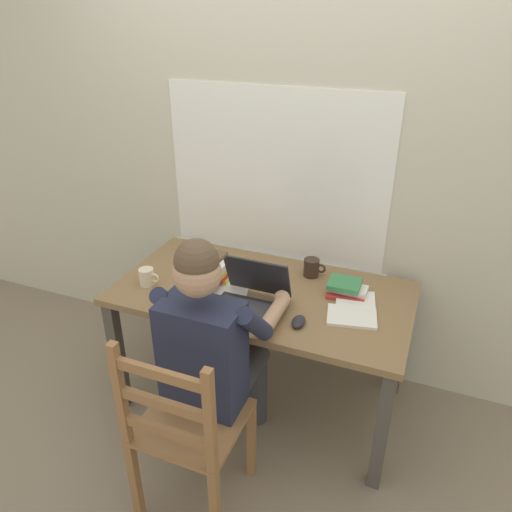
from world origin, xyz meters
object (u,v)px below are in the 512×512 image
object	(u,v)px
coffee_mug_white	(147,277)
book_stack_side	(346,288)
wooden_chair	(186,429)
seated_person	(214,346)
landscape_photo_print	(360,322)
coffee_mug_dark	(312,268)
laptop	(249,297)
desk	(262,305)
computer_mouse	(298,322)
book_stack_main	(211,271)

from	to	relation	value
coffee_mug_white	book_stack_side	xyz separation A→B (m)	(0.98, 0.29, -0.01)
wooden_chair	coffee_mug_white	bearing A→B (deg)	132.53
seated_person	landscape_photo_print	xyz separation A→B (m)	(0.57, 0.37, 0.03)
book_stack_side	landscape_photo_print	size ratio (longest dim) A/B	1.57
seated_person	landscape_photo_print	world-z (taller)	seated_person
coffee_mug_dark	laptop	bearing A→B (deg)	-116.14
desk	computer_mouse	world-z (taller)	computer_mouse
wooden_chair	computer_mouse	bearing A→B (deg)	59.66
desk	coffee_mug_dark	bearing A→B (deg)	51.51
seated_person	book_stack_main	bearing A→B (deg)	117.39
seated_person	book_stack_side	xyz separation A→B (m)	(0.45, 0.59, 0.06)
coffee_mug_dark	book_stack_main	bearing A→B (deg)	-153.98
book_stack_side	book_stack_main	bearing A→B (deg)	-170.23
laptop	computer_mouse	size ratio (longest dim) A/B	3.30
desk	book_stack_side	xyz separation A→B (m)	(0.40, 0.12, 0.12)
seated_person	laptop	bearing A→B (deg)	82.06
wooden_chair	landscape_photo_print	xyz separation A→B (m)	(0.57, 0.65, 0.25)
seated_person	coffee_mug_dark	size ratio (longest dim) A/B	10.35
coffee_mug_dark	landscape_photo_print	size ratio (longest dim) A/B	0.93
laptop	coffee_mug_dark	size ratio (longest dim) A/B	2.74
wooden_chair	book_stack_side	size ratio (longest dim) A/B	4.60
desk	seated_person	size ratio (longest dim) A/B	1.20
desk	book_stack_side	distance (m)	0.44
coffee_mug_white	landscape_photo_print	distance (m)	1.10
coffee_mug_dark	coffee_mug_white	bearing A→B (deg)	-151.76
landscape_photo_print	desk	bearing A→B (deg)	159.37
book_stack_main	wooden_chair	bearing A→B (deg)	-72.04
computer_mouse	book_stack_main	bearing A→B (deg)	157.99
coffee_mug_white	book_stack_side	size ratio (longest dim) A/B	0.56
wooden_chair	coffee_mug_white	world-z (taller)	wooden_chair
seated_person	book_stack_side	size ratio (longest dim) A/B	6.09
computer_mouse	book_stack_side	size ratio (longest dim) A/B	0.49
coffee_mug_dark	book_stack_main	distance (m)	0.54
wooden_chair	book_stack_side	bearing A→B (deg)	62.65
seated_person	landscape_photo_print	distance (m)	0.68
landscape_photo_print	computer_mouse	bearing A→B (deg)	-164.75
coffee_mug_white	landscape_photo_print	world-z (taller)	coffee_mug_white
book_stack_side	coffee_mug_dark	bearing A→B (deg)	151.30
wooden_chair	book_stack_main	bearing A→B (deg)	107.96
wooden_chair	computer_mouse	size ratio (longest dim) A/B	9.41
computer_mouse	landscape_photo_print	world-z (taller)	computer_mouse
laptop	book_stack_main	size ratio (longest dim) A/B	1.57
laptop	coffee_mug_white	world-z (taller)	laptop
desk	coffee_mug_dark	distance (m)	0.34
seated_person	book_stack_main	size ratio (longest dim) A/B	5.92
seated_person	coffee_mug_dark	xyz separation A→B (m)	(0.24, 0.70, 0.08)
laptop	book_stack_side	xyz separation A→B (m)	(0.41, 0.28, -0.02)
wooden_chair	coffee_mug_white	distance (m)	0.83
desk	landscape_photo_print	bearing A→B (deg)	-10.24
desk	landscape_photo_print	distance (m)	0.53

